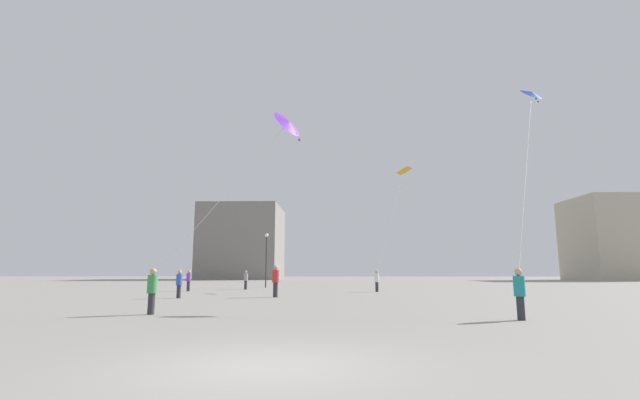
% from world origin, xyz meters
% --- Properties ---
extents(ground_plane, '(300.00, 300.00, 0.00)m').
position_xyz_m(ground_plane, '(0.00, 0.00, 0.00)').
color(ground_plane, gray).
extents(person_in_teal, '(0.34, 0.34, 1.57)m').
position_xyz_m(person_in_teal, '(6.75, 7.00, 0.86)').
color(person_in_teal, '#2D2D33').
rests_on(person_in_teal, ground_plane).
extents(person_in_grey, '(0.35, 0.35, 1.60)m').
position_xyz_m(person_in_grey, '(-6.76, 30.88, 0.88)').
color(person_in_grey, '#2D2D33').
rests_on(person_in_grey, ground_plane).
extents(person_in_red, '(0.41, 0.41, 1.86)m').
position_xyz_m(person_in_red, '(-2.57, 19.33, 1.02)').
color(person_in_red, '#2D2D33').
rests_on(person_in_red, ground_plane).
extents(person_in_green, '(0.35, 0.35, 1.59)m').
position_xyz_m(person_in_green, '(-5.37, 8.35, 0.87)').
color(person_in_green, '#2D2D33').
rests_on(person_in_green, ground_plane).
extents(person_in_white, '(0.34, 0.34, 1.58)m').
position_xyz_m(person_in_white, '(4.03, 26.81, 0.87)').
color(person_in_white, '#2D2D33').
rests_on(person_in_white, ground_plane).
extents(person_in_blue, '(0.34, 0.34, 1.58)m').
position_xyz_m(person_in_blue, '(-7.89, 18.03, 0.87)').
color(person_in_blue, '#2D2D33').
rests_on(person_in_blue, ground_plane).
extents(person_in_purple, '(0.35, 0.35, 1.62)m').
position_xyz_m(person_in_purple, '(-10.52, 27.37, 0.89)').
color(person_in_purple, '#2D2D33').
rests_on(person_in_purple, ground_plane).
extents(kite_violet_diamond, '(5.40, 1.48, 6.11)m').
position_xyz_m(kite_violet_diamond, '(-0.67, 8.34, 6.85)').
color(kite_violet_diamond, purple).
extents(kite_amber_delta, '(3.51, 4.38, 9.20)m').
position_xyz_m(kite_amber_delta, '(6.81, 30.36, 9.98)').
color(kite_amber_delta, yellow).
extents(kite_cobalt_diamond, '(5.53, 9.34, 10.04)m').
position_xyz_m(kite_cobalt_diamond, '(11.47, 15.54, 10.79)').
color(kite_cobalt_diamond, blue).
extents(building_left_hall, '(15.96, 17.98, 15.12)m').
position_xyz_m(building_left_hall, '(-19.00, 85.99, 7.56)').
color(building_left_hall, gray).
rests_on(building_left_hall, ground_plane).
extents(building_centre_hall, '(15.36, 13.93, 15.29)m').
position_xyz_m(building_centre_hall, '(53.00, 77.84, 7.64)').
color(building_centre_hall, '#B2A893').
rests_on(building_centre_hall, ground_plane).
extents(lamppost_east, '(0.36, 0.36, 5.19)m').
position_xyz_m(lamppost_east, '(-5.81, 35.60, 3.46)').
color(lamppost_east, '#2D2D30').
rests_on(lamppost_east, ground_plane).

